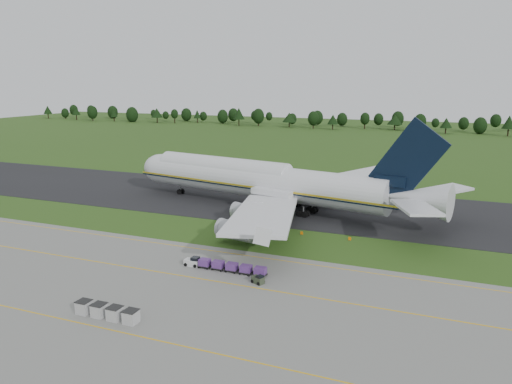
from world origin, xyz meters
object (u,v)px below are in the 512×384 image
at_px(aircraft, 265,181).
at_px(uld_row, 107,312).
at_px(baggage_train, 223,266).
at_px(edge_markers, 302,233).
at_px(utility_cart, 258,280).

relative_size(aircraft, uld_row, 9.05).
height_order(baggage_train, uld_row, uld_row).
distance_m(aircraft, uld_row, 59.71).
relative_size(baggage_train, uld_row, 1.57).
distance_m(aircraft, baggage_train, 40.71).
relative_size(uld_row, edge_markers, 0.46).
bearing_deg(edge_markers, baggage_train, -104.62).
distance_m(uld_row, edge_markers, 44.48).
bearing_deg(aircraft, utility_cart, -70.19).
distance_m(baggage_train, edge_markers, 23.49).
bearing_deg(edge_markers, aircraft, 130.28).
relative_size(utility_cart, uld_row, 0.24).
bearing_deg(edge_markers, utility_cart, -87.81).
height_order(utility_cart, edge_markers, utility_cart).
height_order(baggage_train, utility_cart, baggage_train).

